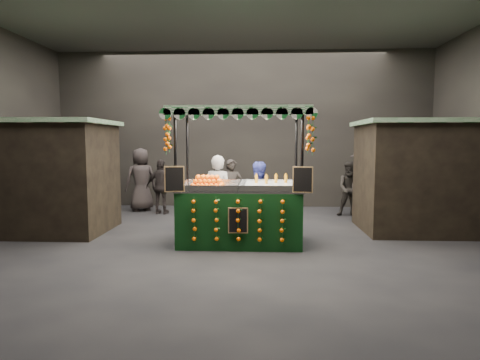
{
  "coord_description": "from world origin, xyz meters",
  "views": [
    {
      "loc": [
        0.58,
        -8.15,
        2.1
      ],
      "look_at": [
        0.15,
        0.37,
        1.3
      ],
      "focal_mm": 30.32,
      "sensor_mm": 36.0,
      "label": 1
    }
  ],
  "objects": [
    {
      "name": "neighbour_stall_left",
      "position": [
        -4.4,
        1.0,
        1.31
      ],
      "size": [
        3.0,
        2.2,
        2.6
      ],
      "color": "black",
      "rests_on": "ground"
    },
    {
      "name": "market_hall",
      "position": [
        0.0,
        0.0,
        3.38
      ],
      "size": [
        12.1,
        10.1,
        5.05
      ],
      "color": "black",
      "rests_on": "ground"
    },
    {
      "name": "shopper_5",
      "position": [
        4.31,
        3.94,
        0.77
      ],
      "size": [
        0.69,
        1.49,
        1.55
      ],
      "rotation": [
        0.0,
        0.0,
        1.74
      ],
      "color": "#282321",
      "rests_on": "ground"
    },
    {
      "name": "shopper_0",
      "position": [
        -0.18,
        2.64,
        0.82
      ],
      "size": [
        0.67,
        0.51,
        1.64
      ],
      "rotation": [
        0.0,
        0.0,
        0.21
      ],
      "color": "#2B2523",
      "rests_on": "ground"
    },
    {
      "name": "vendor_blue",
      "position": [
        0.52,
        0.97,
        0.83
      ],
      "size": [
        0.94,
        0.81,
        1.66
      ],
      "rotation": [
        0.0,
        0.0,
        3.39
      ],
      "color": "navy",
      "rests_on": "ground"
    },
    {
      "name": "vendor_grey",
      "position": [
        -0.39,
        0.99,
        0.9
      ],
      "size": [
        0.73,
        0.55,
        1.81
      ],
      "rotation": [
        0.0,
        0.0,
        2.95
      ],
      "color": "slate",
      "rests_on": "ground"
    },
    {
      "name": "shopper_1",
      "position": [
        3.13,
        3.31,
        0.78
      ],
      "size": [
        0.86,
        0.73,
        1.56
      ],
      "rotation": [
        0.0,
        0.0,
        -0.2
      ],
      "color": "black",
      "rests_on": "ground"
    },
    {
      "name": "neighbour_stall_right",
      "position": [
        4.4,
        1.5,
        1.31
      ],
      "size": [
        3.0,
        2.2,
        2.6
      ],
      "color": "black",
      "rests_on": "ground"
    },
    {
      "name": "juice_stall",
      "position": [
        0.18,
        0.07,
        0.86
      ],
      "size": [
        2.86,
        1.68,
        2.77
      ],
      "color": "black",
      "rests_on": "ground"
    },
    {
      "name": "shopper_4",
      "position": [
        -3.05,
        3.96,
        0.96
      ],
      "size": [
        1.12,
        1.02,
        1.92
      ],
      "rotation": [
        0.0,
        0.0,
        3.71
      ],
      "color": "#2E2725",
      "rests_on": "ground"
    },
    {
      "name": "shopper_3",
      "position": [
        3.51,
        3.65,
        0.97
      ],
      "size": [
        1.32,
        1.44,
        1.94
      ],
      "rotation": [
        0.0,
        0.0,
        0.94
      ],
      "color": "#2B2423",
      "rests_on": "ground"
    },
    {
      "name": "shopper_2",
      "position": [
        -2.29,
        3.44,
        0.8
      ],
      "size": [
        0.98,
        0.51,
        1.59
      ],
      "rotation": [
        0.0,
        0.0,
        3.01
      ],
      "color": "black",
      "rests_on": "ground"
    },
    {
      "name": "ground",
      "position": [
        0.0,
        0.0,
        0.0
      ],
      "size": [
        12.0,
        12.0,
        0.0
      ],
      "primitive_type": "plane",
      "color": "black",
      "rests_on": "ground"
    }
  ]
}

